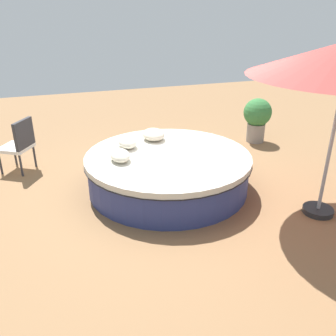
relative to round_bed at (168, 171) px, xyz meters
The scene contains 7 objects.
ground_plane 0.31m from the round_bed, ahead, with size 16.00×16.00×0.00m, color olive.
round_bed is the anchor object (origin of this frame).
throw_pillow_0 0.86m from the round_bed, ahead, with size 0.48×0.39×0.20m, color beige.
throw_pillow_1 0.86m from the round_bed, 45.35° to the left, with size 0.46×0.31×0.20m, color silver.
throw_pillow_2 0.87m from the round_bed, 89.53° to the left, with size 0.45×0.30×0.17m, color beige.
patio_chair 2.78m from the round_bed, 56.85° to the left, with size 0.70×0.70×0.98m.
planter 3.03m from the round_bed, 59.55° to the right, with size 0.61×0.61×0.98m.
Camera 1 is at (-5.10, 1.74, 2.78)m, focal length 38.28 mm.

